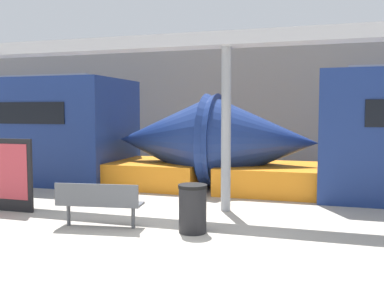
% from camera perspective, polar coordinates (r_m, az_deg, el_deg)
% --- Properties ---
extents(ground_plane, '(60.00, 60.00, 0.00)m').
position_cam_1_polar(ground_plane, '(7.27, -6.05, -12.69)').
color(ground_plane, '#A8A093').
extents(station_wall, '(56.00, 0.20, 5.00)m').
position_cam_1_polar(station_wall, '(17.15, 7.78, 5.52)').
color(station_wall, gray).
rests_on(station_wall, ground_plane).
extents(bench_near, '(1.62, 0.65, 0.83)m').
position_cam_1_polar(bench_near, '(8.05, -12.35, -7.41)').
color(bench_near, '#4C4F54').
rests_on(bench_near, ground_plane).
extents(trash_bin, '(0.51, 0.51, 0.85)m').
position_cam_1_polar(trash_bin, '(7.60, 0.08, -8.58)').
color(trash_bin, black).
rests_on(trash_bin, ground_plane).
extents(poster_board, '(1.22, 0.07, 1.56)m').
position_cam_1_polar(poster_board, '(9.96, -23.38, -3.75)').
color(poster_board, black).
rests_on(poster_board, ground_plane).
extents(support_column_near, '(0.21, 0.21, 3.49)m').
position_cam_1_polar(support_column_near, '(9.12, 4.56, 1.92)').
color(support_column_near, gray).
rests_on(support_column_near, ground_plane).
extents(canopy_beam, '(28.00, 0.60, 0.28)m').
position_cam_1_polar(canopy_beam, '(9.24, 4.63, 13.69)').
color(canopy_beam, '#B7B7BC').
rests_on(canopy_beam, support_column_near).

